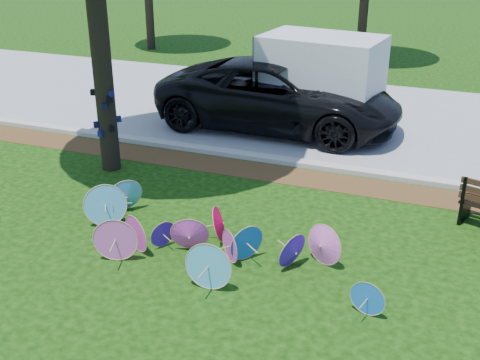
% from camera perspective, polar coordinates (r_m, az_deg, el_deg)
% --- Properties ---
extents(ground, '(90.00, 90.00, 0.00)m').
position_cam_1_polar(ground, '(10.54, -6.47, -8.26)').
color(ground, black).
rests_on(ground, ground).
extents(mulch_strip, '(90.00, 1.00, 0.01)m').
position_cam_1_polar(mulch_strip, '(14.21, 1.69, 0.86)').
color(mulch_strip, '#472D16').
rests_on(mulch_strip, ground).
extents(curb, '(90.00, 0.30, 0.12)m').
position_cam_1_polar(curb, '(14.80, 2.58, 2.06)').
color(curb, '#B7B5AD').
rests_on(curb, ground).
extents(street, '(90.00, 8.00, 0.01)m').
position_cam_1_polar(street, '(18.58, 6.65, 6.40)').
color(street, gray).
rests_on(street, ground).
extents(parasol_pile, '(6.02, 2.33, 0.86)m').
position_cam_1_polar(parasol_pile, '(10.83, -4.92, -4.99)').
color(parasol_pile, blue).
rests_on(parasol_pile, ground).
extents(black_van, '(6.74, 3.13, 1.87)m').
position_cam_1_polar(black_van, '(16.90, 3.77, 8.01)').
color(black_van, black).
rests_on(black_van, ground).
extents(cargo_trailer, '(3.43, 2.42, 2.83)m').
position_cam_1_polar(cargo_trailer, '(17.11, 7.70, 9.72)').
color(cargo_trailer, silver).
rests_on(cargo_trailer, ground).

